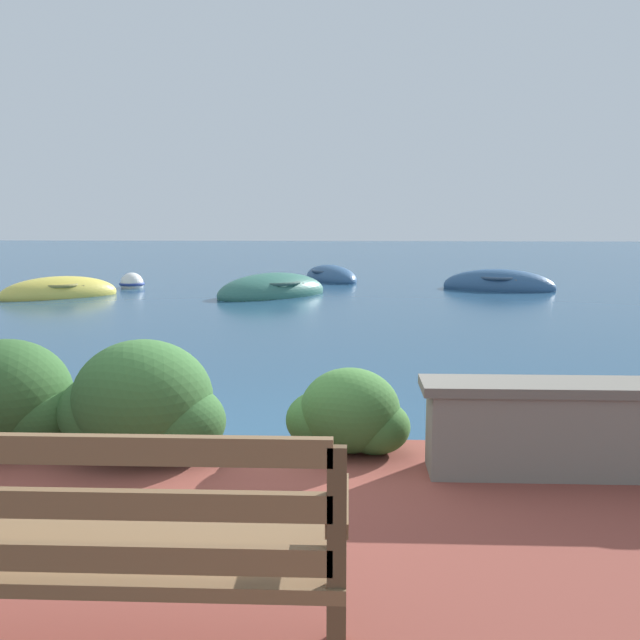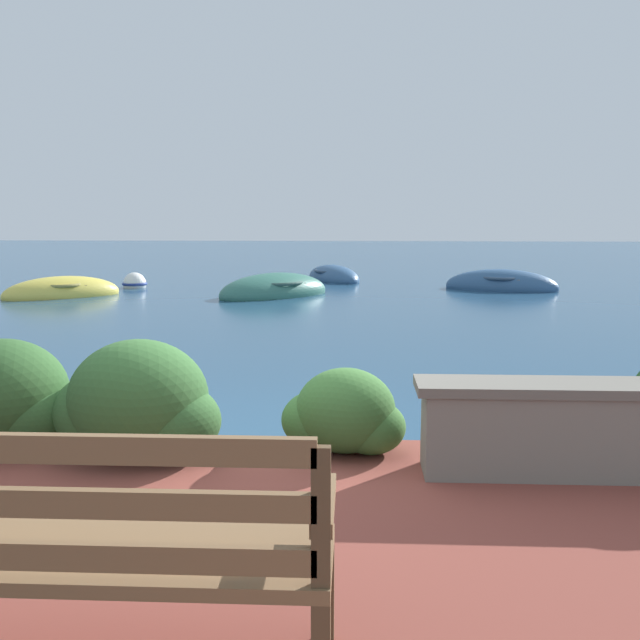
{
  "view_description": "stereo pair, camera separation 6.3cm",
  "coord_description": "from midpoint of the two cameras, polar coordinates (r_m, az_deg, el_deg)",
  "views": [
    {
      "loc": [
        0.76,
        -4.87,
        1.82
      ],
      "look_at": [
        0.4,
        4.1,
        0.45
      ],
      "focal_mm": 40.0,
      "sensor_mm": 36.0,
      "label": 1
    },
    {
      "loc": [
        0.82,
        -4.87,
        1.82
      ],
      "look_at": [
        0.4,
        4.1,
        0.45
      ],
      "focal_mm": 40.0,
      "sensor_mm": 36.0,
      "label": 2
    }
  ],
  "objects": [
    {
      "name": "hedge_clump_far_right",
      "position": [
        4.78,
        17.66,
        -8.3
      ],
      "size": [
        0.8,
        0.58,
        0.55
      ],
      "color": "#284C23",
      "rests_on": "patio_terrace"
    },
    {
      "name": "mooring_buoy",
      "position": [
        17.76,
        -14.51,
        2.82
      ],
      "size": [
        0.6,
        0.6,
        0.55
      ],
      "color": "white",
      "rests_on": "ground_plane"
    },
    {
      "name": "ground_plane",
      "position": [
        5.26,
        -6.24,
        -11.61
      ],
      "size": [
        80.0,
        80.0,
        0.0
      ],
      "color": "navy"
    },
    {
      "name": "park_bench",
      "position": [
        2.62,
        -17.52,
        -16.87
      ],
      "size": [
        1.66,
        0.48,
        0.93
      ],
      "rotation": [
        0.0,
        0.0,
        0.08
      ],
      "color": "brown",
      "rests_on": "patio_terrace"
    },
    {
      "name": "hedge_clump_left",
      "position": [
        5.34,
        -23.78,
        -5.88
      ],
      "size": [
        1.1,
        0.79,
        0.75
      ],
      "color": "#284C23",
      "rests_on": "patio_terrace"
    },
    {
      "name": "rowboat_outer",
      "position": [
        19.05,
        1.18,
        3.38
      ],
      "size": [
        1.94,
        2.51,
        0.72
      ],
      "rotation": [
        0.0,
        0.0,
        2.04
      ],
      "color": "#2D517A",
      "rests_on": "ground_plane"
    },
    {
      "name": "rowboat_nearest",
      "position": [
        16.33,
        -19.83,
        1.99
      ],
      "size": [
        2.54,
        2.22,
        0.78
      ],
      "rotation": [
        0.0,
        0.0,
        0.64
      ],
      "color": "#DBC64C",
      "rests_on": "ground_plane"
    },
    {
      "name": "hedge_clump_centre",
      "position": [
        4.85,
        -14.08,
        -6.66
      ],
      "size": [
        1.14,
        0.82,
        0.78
      ],
      "color": "#2D5628",
      "rests_on": "patio_terrace"
    },
    {
      "name": "rowboat_mid",
      "position": [
        15.57,
        -3.56,
        2.22
      ],
      "size": [
        2.87,
        2.81,
        0.88
      ],
      "rotation": [
        0.0,
        0.0,
        0.75
      ],
      "color": "#336B5B",
      "rests_on": "ground_plane"
    },
    {
      "name": "hedge_clump_right",
      "position": [
        4.81,
        2.28,
        -7.64
      ],
      "size": [
        0.84,
        0.6,
        0.57
      ],
      "color": "#38662D",
      "rests_on": "patio_terrace"
    },
    {
      "name": "rowboat_far",
      "position": [
        17.33,
        14.4,
        2.61
      ],
      "size": [
        2.82,
        1.86,
        0.84
      ],
      "rotation": [
        0.0,
        0.0,
        5.97
      ],
      "color": "#2D517A",
      "rests_on": "ground_plane"
    },
    {
      "name": "stone_wall",
      "position": [
        4.7,
        21.95,
        -8.07
      ],
      "size": [
        2.26,
        0.39,
        0.58
      ],
      "color": "slate",
      "rests_on": "patio_terrace"
    }
  ]
}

